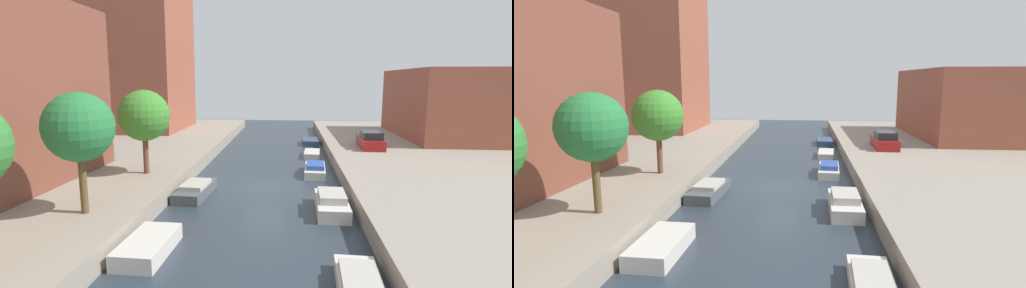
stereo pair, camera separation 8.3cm
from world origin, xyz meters
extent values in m
plane|color=#28333D|center=(0.00, 0.00, 0.00)|extent=(84.00, 84.00, 0.00)
cube|color=gray|center=(-15.00, 0.00, 0.50)|extent=(20.00, 64.00, 1.00)
cube|color=brown|center=(-16.00, 21.00, 10.30)|extent=(10.00, 11.62, 18.60)
cube|color=brown|center=(18.00, 17.48, 4.44)|extent=(10.00, 15.73, 6.88)
cylinder|color=brown|center=(-7.35, -8.08, 2.38)|extent=(0.32, 0.32, 2.76)
sphere|color=#267339|center=(-7.35, -8.08, 4.81)|extent=(2.99, 2.99, 2.99)
cylinder|color=brown|center=(-7.35, -0.74, 2.27)|extent=(0.34, 0.34, 2.54)
sphere|color=#3A832B|center=(-7.35, -0.74, 4.64)|extent=(3.14, 3.14, 3.14)
cube|color=maroon|center=(8.57, 10.02, 1.42)|extent=(1.91, 4.60, 0.84)
cube|color=#1E2328|center=(8.57, 9.68, 2.15)|extent=(1.65, 2.55, 0.62)
cube|color=beige|center=(-3.89, -9.75, 0.33)|extent=(1.78, 3.49, 0.66)
cube|color=#4C5156|center=(-3.92, -1.99, 0.30)|extent=(1.87, 4.21, 0.59)
cube|color=#B2ADA3|center=(-3.92, -2.01, 0.70)|extent=(1.50, 2.35, 0.22)
cube|color=#B2ADA3|center=(3.89, -11.92, 0.58)|extent=(1.29, 2.18, 0.22)
cube|color=beige|center=(3.81, -4.12, 0.34)|extent=(1.64, 3.93, 0.68)
cube|color=#B2ADA3|center=(3.81, -4.16, 0.87)|extent=(1.38, 2.17, 0.38)
cube|color=beige|center=(3.47, 3.94, 0.28)|extent=(1.69, 4.05, 0.57)
cube|color=#2D4C9E|center=(3.47, 3.67, 0.73)|extent=(1.36, 2.25, 0.31)
cube|color=beige|center=(3.60, 10.45, 0.25)|extent=(1.58, 3.24, 0.50)
cube|color=#33476B|center=(3.81, 17.24, 0.29)|extent=(1.66, 3.40, 0.57)
camera|label=1|loc=(1.60, -23.47, 6.77)|focal=26.82mm
camera|label=2|loc=(1.68, -23.46, 6.77)|focal=26.82mm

